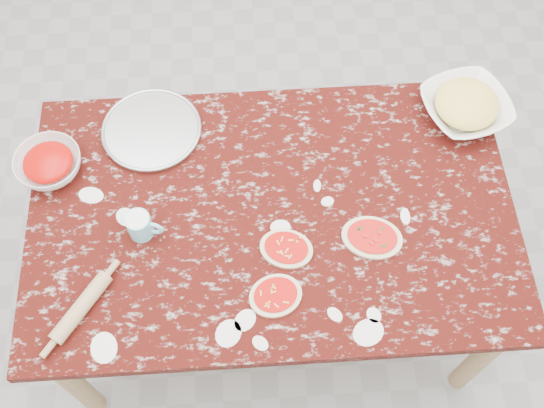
{
  "coord_description": "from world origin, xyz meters",
  "views": [
    {
      "loc": [
        -0.06,
        -0.99,
        2.63
      ],
      "look_at": [
        0.0,
        0.0,
        0.8
      ],
      "focal_mm": 42.91,
      "sensor_mm": 36.0,
      "label": 1
    }
  ],
  "objects_px": {
    "cheese_bowl": "(465,108)",
    "flour_mug": "(141,225)",
    "sauce_bowl": "(49,164)",
    "pizza_tray": "(152,130)",
    "worktable": "(272,223)",
    "rolling_pin": "(81,307)"
  },
  "relations": [
    {
      "from": "pizza_tray",
      "to": "rolling_pin",
      "type": "height_order",
      "value": "rolling_pin"
    },
    {
      "from": "worktable",
      "to": "pizza_tray",
      "type": "xyz_separation_m",
      "value": [
        -0.4,
        0.34,
        0.09
      ]
    },
    {
      "from": "sauce_bowl",
      "to": "cheese_bowl",
      "type": "xyz_separation_m",
      "value": [
        1.44,
        0.14,
        0.0
      ]
    },
    {
      "from": "sauce_bowl",
      "to": "flour_mug",
      "type": "distance_m",
      "value": 0.41
    },
    {
      "from": "sauce_bowl",
      "to": "flour_mug",
      "type": "bearing_deg",
      "value": -39.06
    },
    {
      "from": "sauce_bowl",
      "to": "pizza_tray",
      "type": "bearing_deg",
      "value": 22.2
    },
    {
      "from": "sauce_bowl",
      "to": "flour_mug",
      "type": "height_order",
      "value": "flour_mug"
    },
    {
      "from": "flour_mug",
      "to": "worktable",
      "type": "bearing_deg",
      "value": 6.72
    },
    {
      "from": "sauce_bowl",
      "to": "rolling_pin",
      "type": "distance_m",
      "value": 0.53
    },
    {
      "from": "sauce_bowl",
      "to": "rolling_pin",
      "type": "bearing_deg",
      "value": -74.37
    },
    {
      "from": "worktable",
      "to": "cheese_bowl",
      "type": "height_order",
      "value": "cheese_bowl"
    },
    {
      "from": "pizza_tray",
      "to": "sauce_bowl",
      "type": "relative_size",
      "value": 1.53
    },
    {
      "from": "worktable",
      "to": "flour_mug",
      "type": "relative_size",
      "value": 13.53
    },
    {
      "from": "cheese_bowl",
      "to": "flour_mug",
      "type": "bearing_deg",
      "value": -160.47
    },
    {
      "from": "pizza_tray",
      "to": "rolling_pin",
      "type": "xyz_separation_m",
      "value": [
        -0.19,
        -0.65,
        0.02
      ]
    },
    {
      "from": "cheese_bowl",
      "to": "rolling_pin",
      "type": "distance_m",
      "value": 1.45
    },
    {
      "from": "pizza_tray",
      "to": "rolling_pin",
      "type": "distance_m",
      "value": 0.67
    },
    {
      "from": "worktable",
      "to": "rolling_pin",
      "type": "height_order",
      "value": "rolling_pin"
    },
    {
      "from": "worktable",
      "to": "cheese_bowl",
      "type": "relative_size",
      "value": 5.37
    },
    {
      "from": "worktable",
      "to": "sauce_bowl",
      "type": "xyz_separation_m",
      "value": [
        -0.74,
        0.21,
        0.12
      ]
    },
    {
      "from": "worktable",
      "to": "sauce_bowl",
      "type": "relative_size",
      "value": 7.14
    },
    {
      "from": "sauce_bowl",
      "to": "cheese_bowl",
      "type": "relative_size",
      "value": 0.75
    }
  ]
}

